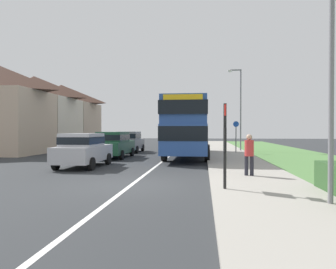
% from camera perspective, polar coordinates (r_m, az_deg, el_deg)
% --- Properties ---
extents(ground_plane, '(120.00, 120.00, 0.00)m').
position_cam_1_polar(ground_plane, '(10.50, -6.80, -9.21)').
color(ground_plane, '#2D3033').
extents(lane_marking_centre, '(0.14, 60.00, 0.01)m').
position_cam_1_polar(lane_marking_centre, '(18.31, -1.02, -4.92)').
color(lane_marking_centre, silver).
rests_on(lane_marking_centre, ground_plane).
extents(pavement_near_side, '(3.20, 68.00, 0.12)m').
position_cam_1_polar(pavement_near_side, '(16.26, 12.93, -5.46)').
color(pavement_near_side, '#9E998E').
rests_on(pavement_near_side, ground_plane).
extents(grass_verge_seaward, '(6.00, 68.00, 0.08)m').
position_cam_1_polar(grass_verge_seaward, '(17.28, 27.30, -5.22)').
color(grass_verge_seaward, '#517F42').
rests_on(grass_verge_seaward, ground_plane).
extents(double_decker_bus, '(2.80, 11.13, 3.70)m').
position_cam_1_polar(double_decker_bus, '(21.27, 3.69, 1.64)').
color(double_decker_bus, '#284C93').
rests_on(double_decker_bus, ground_plane).
extents(parked_car_silver, '(1.90, 4.03, 1.67)m').
position_cam_1_polar(parked_car_silver, '(15.96, -15.22, -2.50)').
color(parked_car_silver, '#B7B7BC').
rests_on(parked_car_silver, ground_plane).
extents(parked_car_dark_green, '(1.96, 4.56, 1.72)m').
position_cam_1_polar(parked_car_dark_green, '(20.95, -9.85, -1.65)').
color(parked_car_dark_green, '#19472D').
rests_on(parked_car_dark_green, ground_plane).
extents(parked_car_grey, '(1.97, 3.95, 1.71)m').
position_cam_1_polar(parked_car_grey, '(26.06, -7.10, -1.18)').
color(parked_car_grey, slate).
rests_on(parked_car_grey, ground_plane).
extents(pedestrian_at_stop, '(0.34, 0.34, 1.67)m').
position_cam_1_polar(pedestrian_at_stop, '(12.14, 14.60, -3.24)').
color(pedestrian_at_stop, '#23232D').
rests_on(pedestrian_at_stop, ground_plane).
extents(bus_stop_sign, '(0.09, 0.52, 2.60)m').
position_cam_1_polar(bus_stop_sign, '(9.22, 10.35, -0.98)').
color(bus_stop_sign, black).
rests_on(bus_stop_sign, ground_plane).
extents(cycle_route_sign, '(0.44, 0.08, 2.52)m').
position_cam_1_polar(cycle_route_sign, '(24.47, 12.30, -0.17)').
color(cycle_route_sign, slate).
rests_on(cycle_route_sign, ground_plane).
extents(street_lamp_near, '(1.14, 0.20, 6.77)m').
position_cam_1_polar(street_lamp_near, '(8.38, 26.95, 15.22)').
color(street_lamp_near, slate).
rests_on(street_lamp_near, ground_plane).
extents(street_lamp_mid, '(1.14, 0.20, 6.99)m').
position_cam_1_polar(street_lamp_mid, '(27.30, 12.90, 5.41)').
color(street_lamp_mid, slate).
rests_on(street_lamp_mid, ground_plane).
extents(house_terrace_far_side, '(7.47, 17.00, 6.96)m').
position_cam_1_polar(house_terrace_far_side, '(32.26, -23.25, 3.66)').
color(house_terrace_far_side, '#C1A88E').
rests_on(house_terrace_far_side, ground_plane).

